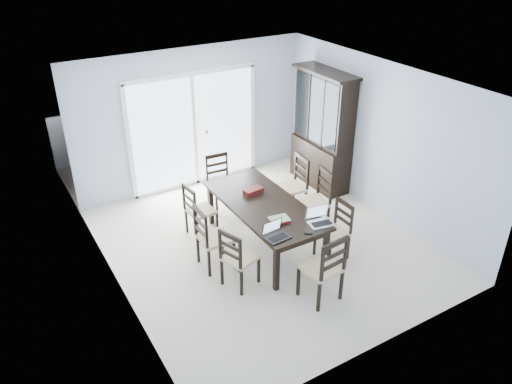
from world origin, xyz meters
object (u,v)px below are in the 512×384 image
Objects in this scene: laptop_dark at (278,235)px; game_box at (253,191)px; chair_left_near at (235,253)px; chair_right_far at (295,179)px; chair_left_far at (196,206)px; chair_left_mid at (208,232)px; cell_phone at (308,233)px; dining_table at (264,208)px; hot_tub at (148,147)px; chair_right_near at (338,224)px; china_hutch at (322,131)px; chair_end_near at (327,263)px; chair_end_far at (219,176)px; chair_right_mid at (318,193)px; laptop_silver at (321,221)px.

laptop_dark is 1.30m from game_box.
chair_left_near is 2.25m from chair_right_far.
chair_left_mid is at bearing -17.40° from chair_left_far.
dining_table is at bearing 126.84° from cell_phone.
hot_tub reaches higher than cell_phone.
chair_right_far is 3.27m from hot_tub.
game_box is at bearing 58.49° from chair_left_far.
chair_left_far is at bearing -94.30° from hot_tub.
dining_table is 1.12m from chair_right_near.
chair_end_near is (-2.02, -2.78, -0.44)m from china_hutch.
chair_right_near is at bearing -0.16° from laptop_dark.
chair_left_near is 3.49× the size of game_box.
chair_left_near is 0.62m from laptop_dark.
hot_tub is (0.39, 3.55, -0.10)m from chair_left_mid.
chair_left_near is at bearing -142.36° from dining_table.
chair_end_far is at bearing 54.71° from chair_right_far.
dining_table is at bearing -148.29° from china_hutch.
laptop_dark is at bearing 86.05° from chair_end_far.
china_hutch is 1.83× the size of chair_right_far.
chair_right_mid is at bearing 90.60° from chair_left_near.
chair_left_near is (-2.89, -1.92, -0.51)m from china_hutch.
chair_right_mid is 0.55× the size of hot_tub.
chair_right_far is 1.01× the size of chair_end_near.
laptop_dark is (0.46, -1.66, 0.25)m from chair_left_far.
chair_left_near reaches higher than cell_phone.
china_hutch is at bearing -40.37° from hot_tub.
chair_left_near is 1.01× the size of chair_left_far.
chair_left_mid is 3.40× the size of laptop_dark.
chair_right_far reaches higher than chair_end_near.
chair_right_far is (0.99, 0.60, -0.04)m from dining_table.
chair_left_mid is 2.00m from chair_right_mid.
china_hutch is 2.90m from chair_left_far.
chair_right_mid is 1.63m from laptop_dark.
chair_left_mid is 0.53× the size of hot_tub.
dining_table is 5.75× the size of laptop_silver.
dining_table is at bearing 64.06° from laptop_dark.
chair_right_near is 1.40m from game_box.
hot_tub is at bearing 139.63° from china_hutch.
china_hutch reaches higher than hot_tub.
cell_phone is (0.10, -2.46, 0.17)m from chair_end_far.
chair_left_mid is 1.91m from chair_right_near.
chair_right_far is at bearing 79.65° from chair_left_far.
laptop_silver is at bearing 60.22° from chair_left_mid.
chair_left_mid is 0.88m from chair_left_far.
laptop_dark is 0.89× the size of laptop_silver.
chair_end_near is (0.00, -1.53, -0.04)m from dining_table.
chair_right_mid is 3.50× the size of laptop_dark.
laptop_silver reaches higher than cell_phone.
chair_right_near is 0.87× the size of chair_right_mid.
cell_phone is (0.08, 0.53, 0.13)m from chair_end_near.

